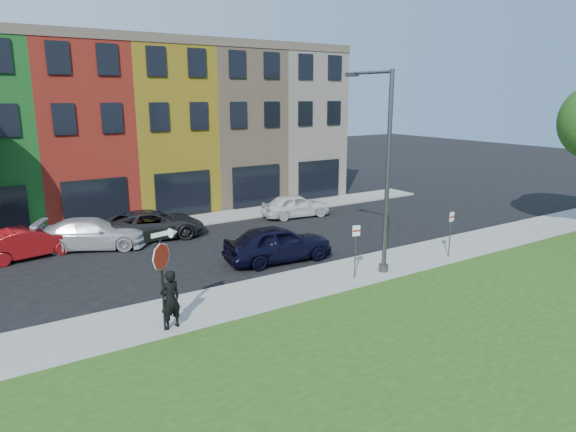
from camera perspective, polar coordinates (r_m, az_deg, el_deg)
ground at (r=18.07m, az=8.37°, el=-10.30°), size 120.00×120.00×0.00m
sidewalk_near at (r=21.38m, az=7.10°, el=-6.30°), size 40.00×3.00×0.12m
sidewalk_far at (r=29.37m, az=-16.04°, el=-1.29°), size 40.00×2.40×0.12m
rowhouse_block at (r=34.66m, az=-18.86°, el=8.94°), size 30.00×10.12×10.00m
stop_sign at (r=15.79m, az=-13.90°, el=-4.64°), size 1.03×0.29×3.25m
man at (r=16.39m, az=-12.95°, el=-9.03°), size 0.85×0.70×1.88m
sedan_near at (r=22.68m, az=-1.10°, el=-3.02°), size 2.85×5.19×1.64m
parked_car_red at (r=25.99m, az=-26.89°, el=-2.66°), size 3.03×4.76×1.39m
parked_car_silver at (r=26.28m, az=-20.91°, el=-1.83°), size 5.76×6.54×1.46m
parked_car_dark at (r=27.21m, az=-14.84°, el=-0.91°), size 4.16×6.03×1.45m
parked_car_white at (r=30.90m, az=0.87°, el=1.16°), size 2.81×4.58×1.40m
street_lamp at (r=20.77m, az=10.58°, el=4.71°), size 0.57×2.58×8.03m
parking_sign_a at (r=20.23m, az=7.52°, el=-3.09°), size 0.31×0.12×2.25m
parking_sign_b at (r=23.80m, az=17.63°, el=-1.26°), size 0.32×0.10×2.15m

